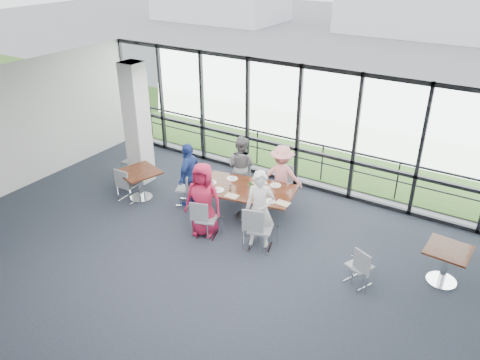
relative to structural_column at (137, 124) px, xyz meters
The scene contains 38 objects.
floor 4.96m from the structural_column, 39.81° to the right, with size 12.00×10.00×0.02m, color #212430.
ceiling 4.95m from the structural_column, 39.81° to the right, with size 12.00×10.00×0.04m, color white.
curtain_wall_back 4.12m from the structural_column, 29.05° to the left, with size 12.00×0.10×3.20m, color white.
structural_column is the anchor object (origin of this frame).
apron 8.04m from the structural_column, 62.78° to the left, with size 80.00×70.00×0.02m, color gray.
grass_strip 6.36m from the structural_column, 54.25° to the left, with size 80.00×5.00×0.01m, color #2F5819.
guard_rail 4.57m from the structural_column, 35.84° to the left, with size 0.06×0.06×12.00m, color #2D2D33.
main_table 3.52m from the structural_column, ahead, with size 2.35×1.58×0.75m.
side_table_left 1.40m from the structural_column, 49.93° to the right, with size 1.14×1.14×0.75m.
side_table_right 7.83m from the structural_column, ahead, with size 0.82×0.82×0.75m.
diner_near_left 3.27m from the structural_column, 22.40° to the right, with size 0.82×0.54×1.68m, color #AE183A.
diner_near_right 4.36m from the structural_column, 12.74° to the right, with size 0.62×0.46×1.71m, color silver.
diner_far_left 2.90m from the structural_column, 15.54° to the left, with size 0.77×0.47×1.58m, color slate.
diner_far_right 3.96m from the structural_column, 11.80° to the left, with size 1.01×0.52×1.56m, color pink.
diner_end 2.10m from the structural_column, 10.67° to the right, with size 0.95×0.52×1.61m, color navy.
chair_main_nl 3.52m from the structural_column, 22.72° to the right, with size 0.42×0.42×0.86m, color gray, non-canonical shape.
chair_main_nr 4.55m from the structural_column, 14.05° to the right, with size 0.48×0.48×0.97m, color gray, non-canonical shape.
chair_main_fl 2.98m from the structural_column, 16.98° to the left, with size 0.40×0.40×0.83m, color gray, non-canonical shape.
chair_main_fr 3.99m from the structural_column, 14.72° to the left, with size 0.44×0.44×0.89m, color gray, non-canonical shape.
chair_main_end 2.18m from the structural_column, 12.38° to the right, with size 0.41×0.41×0.83m, color gray, non-canonical shape.
chair_spare_la 1.62m from the structural_column, 64.24° to the right, with size 0.42×0.42×0.87m, color gray, non-canonical shape.
chair_spare_lb 1.29m from the structural_column, behind, with size 0.39×0.39×0.80m, color gray, non-canonical shape.
chair_spare_r 6.62m from the structural_column, ahead, with size 0.40×0.40×0.82m, color gray, non-canonical shape.
plate_nl 3.05m from the structural_column, 11.11° to the right, with size 0.29×0.29×0.01m, color white.
plate_nr 4.22m from the structural_column, ahead, with size 0.24×0.24×0.01m, color white.
plate_fl 2.95m from the structural_column, ahead, with size 0.27×0.27×0.01m, color white.
plate_fr 3.97m from the structural_column, ahead, with size 0.26×0.26×0.01m, color white.
plate_end 2.68m from the structural_column, ahead, with size 0.28×0.28×0.01m, color white.
tumbler_a 3.23m from the structural_column, ahead, with size 0.06×0.06×0.13m, color white.
tumbler_b 3.84m from the structural_column, ahead, with size 0.06×0.06×0.13m, color white.
tumbler_c 3.49m from the structural_column, ahead, with size 0.07×0.07×0.15m, color white.
tumbler_d 2.80m from the structural_column, ahead, with size 0.06×0.06×0.13m, color white.
menu_a 3.44m from the structural_column, 10.56° to the right, with size 0.29×0.21×0.00m, color beige.
menu_b 4.48m from the structural_column, ahead, with size 0.31×0.21×0.00m, color beige.
menu_c 3.61m from the structural_column, ahead, with size 0.32×0.22×0.00m, color beige.
condiment_caddy 3.57m from the structural_column, ahead, with size 0.10×0.07×0.04m, color black.
ketchup_bottle 3.49m from the structural_column, ahead, with size 0.06×0.06×0.18m, color #9B0211.
green_bottle 3.55m from the structural_column, ahead, with size 0.05×0.05×0.20m, color #196A1F.
Camera 1 is at (4.65, -5.21, 5.80)m, focal length 35.00 mm.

